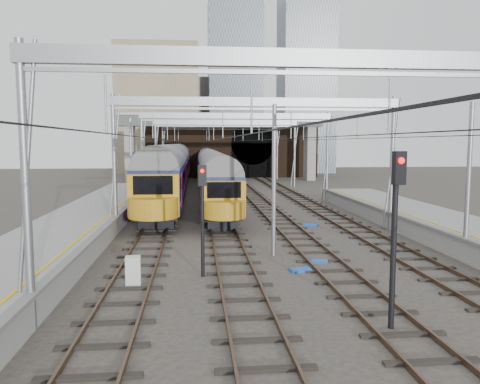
{
  "coord_description": "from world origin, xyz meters",
  "views": [
    {
      "loc": [
        -3.57,
        -19.18,
        5.24
      ],
      "look_at": [
        -1.03,
        7.72,
        2.4
      ],
      "focal_mm": 35.0,
      "sensor_mm": 36.0,
      "label": 1
    }
  ],
  "objects": [
    {
      "name": "platform_left",
      "position": [
        -10.18,
        2.5,
        0.55
      ],
      "size": [
        4.32,
        55.0,
        1.12
      ],
      "color": "gray",
      "rests_on": "ground"
    },
    {
      "name": "relay_cabinet",
      "position": [
        -5.92,
        -2.05,
        0.54
      ],
      "size": [
        0.57,
        0.49,
        1.08
      ],
      "primitive_type": "cube",
      "rotation": [
        0.0,
        0.0,
        0.07
      ],
      "color": "silver",
      "rests_on": "ground"
    },
    {
      "name": "overhead_line",
      "position": [
        0.0,
        21.49,
        6.57
      ],
      "size": [
        16.8,
        80.0,
        8.0
      ],
      "color": "gray",
      "rests_on": "ground"
    },
    {
      "name": "retaining_wall",
      "position": [
        1.4,
        51.93,
        4.33
      ],
      "size": [
        28.0,
        2.75,
        9.0
      ],
      "color": "black",
      "rests_on": "ground"
    },
    {
      "name": "train_second",
      "position": [
        -6.0,
        33.67,
        2.62
      ],
      "size": [
        3.02,
        52.3,
        5.12
      ],
      "color": "black",
      "rests_on": "ground"
    },
    {
      "name": "signal_near_centre",
      "position": [
        1.91,
        -6.89,
        3.15
      ],
      "size": [
        0.39,
        0.47,
        5.02
      ],
      "rotation": [
        0.0,
        0.0,
        0.23
      ],
      "color": "black",
      "rests_on": "ground"
    },
    {
      "name": "ground",
      "position": [
        0.0,
        0.0,
        0.0
      ],
      "size": [
        160.0,
        160.0,
        0.0
      ],
      "primitive_type": "plane",
      "color": "#38332D",
      "rests_on": "ground"
    },
    {
      "name": "equip_cover_c",
      "position": [
        3.64,
        9.5,
        0.05
      ],
      "size": [
        1.03,
        0.9,
        0.1
      ],
      "primitive_type": "cube",
      "rotation": [
        0.0,
        0.0,
        -0.44
      ],
      "color": "blue",
      "rests_on": "ground"
    },
    {
      "name": "train_main",
      "position": [
        -2.0,
        37.05,
        2.36
      ],
      "size": [
        2.59,
        60.02,
        4.53
      ],
      "color": "black",
      "rests_on": "ground"
    },
    {
      "name": "tracks",
      "position": [
        0.0,
        15.0,
        0.02
      ],
      "size": [
        14.4,
        80.0,
        0.22
      ],
      "color": "#4C3828",
      "rests_on": "ground"
    },
    {
      "name": "city_skyline",
      "position": [
        2.73,
        70.48,
        17.09
      ],
      "size": [
        37.5,
        27.5,
        60.0
      ],
      "color": "tan",
      "rests_on": "ground"
    },
    {
      "name": "signal_near_left",
      "position": [
        -3.34,
        -1.24,
        2.82
      ],
      "size": [
        0.34,
        0.45,
        4.41
      ],
      "rotation": [
        0.0,
        0.0,
        0.2
      ],
      "color": "black",
      "rests_on": "ground"
    },
    {
      "name": "equip_cover_a",
      "position": [
        0.67,
        -0.78,
        0.05
      ],
      "size": [
        0.91,
        0.68,
        0.1
      ],
      "primitive_type": "cube",
      "rotation": [
        0.0,
        0.0,
        0.11
      ],
      "color": "blue",
      "rests_on": "ground"
    },
    {
      "name": "overbridge",
      "position": [
        0.0,
        46.0,
        7.27
      ],
      "size": [
        28.0,
        3.0,
        9.25
      ],
      "color": "gray",
      "rests_on": "ground"
    },
    {
      "name": "equip_cover_b",
      "position": [
        1.81,
        0.57,
        0.04
      ],
      "size": [
        0.83,
        0.68,
        0.09
      ],
      "primitive_type": "cube",
      "rotation": [
        0.0,
        0.0,
        -0.25
      ],
      "color": "blue",
      "rests_on": "ground"
    }
  ]
}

